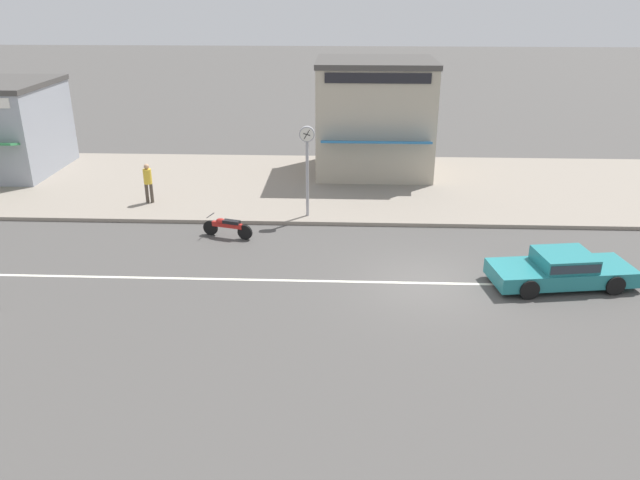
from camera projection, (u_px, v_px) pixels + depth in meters
name	position (u px, v px, depth m)	size (l,w,h in m)	color
ground_plane	(424.00, 283.00, 19.50)	(160.00, 160.00, 0.00)	#4C4947
lane_centre_stripe	(424.00, 283.00, 19.49)	(50.40, 0.14, 0.01)	silver
kerb_strip	(400.00, 186.00, 28.58)	(68.00, 10.00, 0.15)	gray
sedan_teal_0	(562.00, 269.00, 19.21)	(4.61, 2.25, 1.06)	teal
motorcycle_0	(227.00, 226.00, 22.88)	(1.91, 0.77, 0.80)	black
street_clock	(307.00, 152.00, 23.77)	(0.58, 0.22, 3.57)	#9E9EA3
pedestrian_by_shop	(148.00, 180.00, 25.85)	(0.34, 0.34, 1.67)	#4C4238
shopfront_mid_block	(374.00, 117.00, 29.65)	(5.50, 5.39, 5.31)	#B2A893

